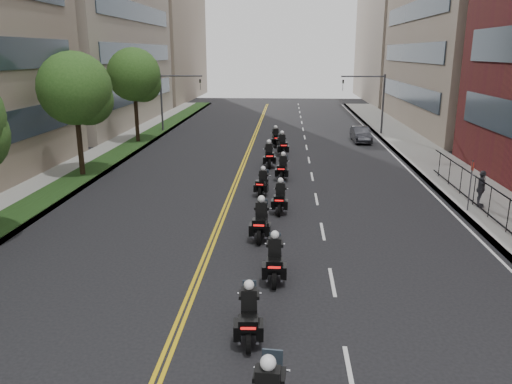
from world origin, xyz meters
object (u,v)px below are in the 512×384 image
motorcycle_2 (249,316)px  pedestrian_c (481,189)px  parked_sedan (361,134)px  motorcycle_10 (276,138)px  motorcycle_4 (261,222)px  motorcycle_6 (263,183)px  motorcycle_8 (269,156)px  motorcycle_5 (280,199)px  motorcycle_3 (275,261)px  motorcycle_7 (283,169)px  motorcycle_9 (282,146)px

motorcycle_2 → pedestrian_c: (10.58, 12.29, 0.41)m
parked_sedan → motorcycle_10: bearing=-161.2°
motorcycle_2 → motorcycle_4: motorcycle_4 is taller
motorcycle_6 → motorcycle_8: size_ratio=0.85×
motorcycle_5 → pedestrian_c: pedestrian_c is taller
motorcycle_2 → motorcycle_3: motorcycle_3 is taller
motorcycle_8 → motorcycle_10: motorcycle_8 is taller
motorcycle_4 → motorcycle_10: 21.14m
motorcycle_7 → motorcycle_10: 10.99m
motorcycle_5 → motorcycle_3: bearing=-88.0°
motorcycle_10 → motorcycle_6: bearing=-99.2°
motorcycle_7 → motorcycle_3: bearing=-85.0°
motorcycle_3 → motorcycle_8: (-0.85, 17.62, 0.05)m
motorcycle_3 → parked_sedan: motorcycle_3 is taller
motorcycle_7 → parked_sedan: size_ratio=0.58×
motorcycle_10 → motorcycle_9: bearing=-88.4°
motorcycle_2 → motorcycle_8: size_ratio=0.90×
motorcycle_9 → pedestrian_c: size_ratio=1.36×
motorcycle_4 → motorcycle_7: 10.21m
motorcycle_6 → motorcycle_2: bearing=-80.7°
motorcycle_9 → pedestrian_c: bearing=-59.9°
motorcycle_3 → pedestrian_c: 13.17m
motorcycle_3 → motorcycle_5: (0.08, 7.58, -0.01)m
motorcycle_8 → motorcycle_9: 4.09m
motorcycle_8 → parked_sedan: bearing=48.3°
motorcycle_10 → parked_sedan: bearing=12.5°
parked_sedan → motorcycle_5: bearing=-109.8°
motorcycle_4 → motorcycle_6: motorcycle_4 is taller
motorcycle_2 → motorcycle_3: bearing=77.7°
motorcycle_10 → parked_sedan: motorcycle_10 is taller
motorcycle_2 → motorcycle_5: bearing=83.4°
motorcycle_6 → motorcycle_9: size_ratio=0.85×
motorcycle_6 → motorcycle_5: bearing=-63.6°
motorcycle_7 → motorcycle_8: (-0.98, 3.51, 0.06)m
motorcycle_3 → motorcycle_6: (-0.94, 10.62, -0.06)m
motorcycle_5 → motorcycle_8: motorcycle_8 is taller
motorcycle_4 → motorcycle_10: (0.11, 21.14, -0.03)m
motorcycle_10 → parked_sedan: size_ratio=0.59×
motorcycle_4 → pedestrian_c: (10.66, 4.64, 0.35)m
motorcycle_3 → motorcycle_4: (-0.67, 3.94, 0.04)m
motorcycle_3 → motorcycle_5: 7.58m
motorcycle_6 → motorcycle_8: 7.00m
motorcycle_7 → motorcycle_9: (-0.13, 7.51, 0.06)m
motorcycle_5 → motorcycle_7: (0.06, 6.53, 0.00)m
motorcycle_9 → motorcycle_4: bearing=-99.5°
motorcycle_4 → motorcycle_8: 13.68m
motorcycle_2 → motorcycle_4: (-0.07, 7.65, 0.07)m
motorcycle_4 → motorcycle_8: size_ratio=0.99×
motorcycle_3 → parked_sedan: size_ratio=0.58×
motorcycle_3 → motorcycle_2: bearing=-99.9°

